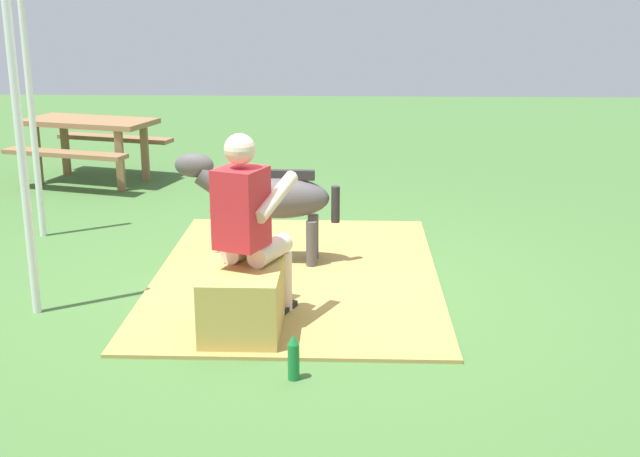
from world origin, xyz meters
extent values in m
plane|color=#426B33|center=(0.00, 0.00, 0.00)|extent=(24.00, 24.00, 0.00)
cube|color=#AD8C47|center=(0.29, 0.01, 0.01)|extent=(3.16, 2.23, 0.02)
cube|color=tan|center=(-0.87, 0.29, 0.23)|extent=(0.69, 0.50, 0.45)
cylinder|color=beige|center=(-0.60, 0.31, 0.52)|extent=(0.42, 0.28, 0.14)
cylinder|color=beige|center=(-0.42, 0.23, 0.23)|extent=(0.11, 0.11, 0.45)
cube|color=black|center=(-0.42, 0.23, 0.03)|extent=(0.24, 0.18, 0.06)
cylinder|color=beige|center=(-0.68, 0.12, 0.52)|extent=(0.42, 0.28, 0.14)
cylinder|color=beige|center=(-0.49, 0.04, 0.23)|extent=(0.11, 0.11, 0.45)
cube|color=black|center=(-0.49, 0.04, 0.03)|extent=(0.24, 0.18, 0.06)
cube|color=red|center=(-0.82, 0.29, 0.85)|extent=(0.38, 0.37, 0.52)
cylinder|color=beige|center=(-0.60, 0.37, 0.90)|extent=(0.50, 0.27, 0.26)
cylinder|color=beige|center=(-0.72, 0.07, 0.90)|extent=(0.50, 0.27, 0.26)
sphere|color=beige|center=(-0.82, 0.29, 1.23)|extent=(0.20, 0.20, 0.20)
ellipsoid|color=#4C4747|center=(0.59, 0.18, 0.57)|extent=(0.34, 0.85, 0.34)
cylinder|color=#4C4747|center=(0.50, 0.46, 0.20)|extent=(0.09, 0.09, 0.40)
cylinder|color=#4C4747|center=(0.70, 0.45, 0.20)|extent=(0.09, 0.09, 0.40)
cylinder|color=#4C4747|center=(0.49, -0.10, 0.20)|extent=(0.09, 0.09, 0.40)
cylinder|color=#4C4747|center=(0.69, -0.11, 0.20)|extent=(0.09, 0.09, 0.40)
cylinder|color=#4C4747|center=(0.61, 0.68, 0.67)|extent=(0.19, 0.37, 0.33)
ellipsoid|color=#4C4747|center=(0.61, 0.86, 0.83)|extent=(0.17, 0.32, 0.20)
cube|color=#2A2727|center=(0.59, 0.18, 0.76)|extent=(0.08, 0.60, 0.08)
cylinder|color=#2A2727|center=(0.58, -0.29, 0.52)|extent=(0.07, 0.07, 0.30)
cylinder|color=#197233|center=(-1.53, -0.09, 0.11)|extent=(0.07, 0.07, 0.22)
cone|color=#197233|center=(-1.53, -0.09, 0.25)|extent=(0.06, 0.06, 0.06)
cylinder|color=silver|center=(-0.55, 1.80, 1.11)|extent=(0.06, 0.06, 2.22)
cylinder|color=silver|center=(1.33, 2.43, 1.11)|extent=(0.06, 0.06, 2.22)
cube|color=olive|center=(3.56, 2.64, 0.72)|extent=(1.08, 1.63, 0.06)
cube|color=olive|center=(3.05, 2.78, 0.44)|extent=(0.64, 1.51, 0.05)
cube|color=olive|center=(4.07, 2.50, 0.44)|extent=(0.64, 1.51, 0.05)
cube|color=olive|center=(3.68, 2.04, 0.34)|extent=(0.08, 0.08, 0.69)
cube|color=olive|center=(3.14, 2.19, 0.34)|extent=(0.08, 0.08, 0.69)
cube|color=olive|center=(3.98, 3.09, 0.34)|extent=(0.08, 0.08, 0.69)
cube|color=olive|center=(3.44, 3.25, 0.34)|extent=(0.08, 0.08, 0.69)
camera|label=1|loc=(-5.92, -0.40, 2.19)|focal=46.36mm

